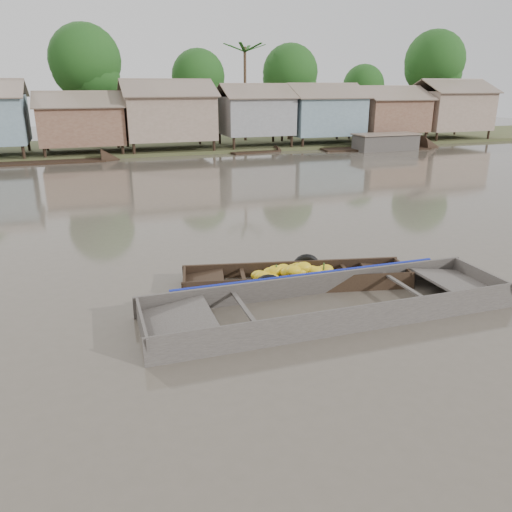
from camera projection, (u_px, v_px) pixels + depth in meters
name	position (u px, v px, depth m)	size (l,w,h in m)	color
ground	(282.00, 308.00, 11.70)	(120.00, 120.00, 0.00)	#534C40
riverbank	(169.00, 109.00, 40.10)	(120.00, 12.47, 10.22)	#384723
banana_boat	(293.00, 278.00, 13.07)	(6.09, 2.66, 0.85)	black
viewer_boat	(329.00, 308.00, 11.50)	(8.67, 2.40, 0.69)	#3B3532
distant_boats	(316.00, 151.00, 37.55)	(47.78, 15.92, 1.38)	black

